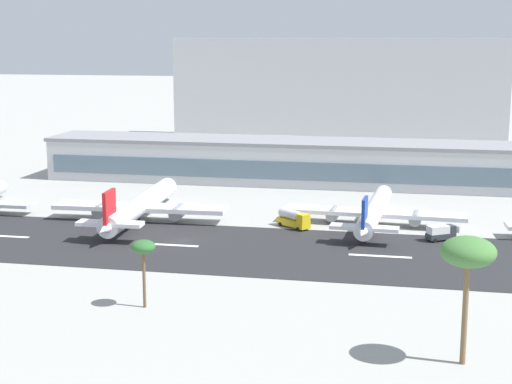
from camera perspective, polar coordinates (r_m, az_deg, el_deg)
ground_plane at (r=162.92m, az=-5.37°, el=-3.56°), size 1400.00×1400.00×0.00m
runway_strip at (r=159.45m, az=-5.75°, el=-3.88°), size 800.00×36.55×0.08m
runway_centreline_dash_3 at (r=174.37m, az=-17.90°, el=-3.05°), size 12.00×1.20×0.01m
runway_centreline_dash_4 at (r=159.89m, az=-6.28°, el=-3.83°), size 12.00×1.20×0.01m
runway_centreline_dash_5 at (r=152.80m, az=8.98°, el=-4.60°), size 12.00×1.20×0.01m
terminal_building at (r=227.14m, az=2.74°, el=2.23°), size 144.68×21.10×12.39m
distant_hotel_block at (r=321.23m, az=6.02°, el=7.38°), size 130.47×27.00×41.51m
airliner_red_tail_gate_1 at (r=180.50m, az=-8.51°, el=-1.06°), size 40.27×51.99×10.85m
airliner_navy_tail_gate_2 at (r=176.43m, az=8.52°, el=-1.47°), size 40.87×46.51×9.71m
service_fuel_truck_0 at (r=173.14m, az=2.74°, el=-1.96°), size 8.19×7.44×3.95m
service_box_truck_1 at (r=166.40m, az=13.25°, el=-2.87°), size 6.36×5.21×3.25m
palm_tree_0 at (r=121.80m, az=-8.17°, el=-4.10°), size 3.78×3.78×10.75m
palm_tree_1 at (r=101.88m, az=15.12°, el=-4.37°), size 7.00×7.00×16.78m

